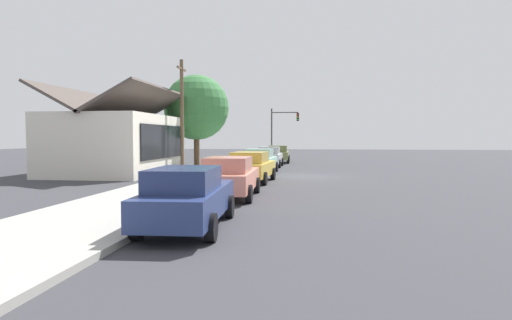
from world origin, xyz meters
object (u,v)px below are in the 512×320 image
at_px(car_mustard, 251,167).
at_px(shade_tree, 196,108).
at_px(car_navy, 188,197).
at_px(car_seafoam, 260,161).
at_px(utility_pole_wooden, 182,113).
at_px(car_coral, 230,177).
at_px(car_silver, 270,157).
at_px(fire_hydrant_red, 258,158).
at_px(traffic_light_main, 282,126).
at_px(car_olive, 278,154).

distance_m(car_mustard, shade_tree, 13.15).
bearing_deg(car_navy, car_seafoam, -2.12).
bearing_deg(utility_pole_wooden, car_coral, -155.49).
distance_m(car_silver, fire_hydrant_red, 3.79).
height_order(car_silver, traffic_light_main, traffic_light_main).
bearing_deg(traffic_light_main, fire_hydrant_red, 164.33).
bearing_deg(car_coral, car_olive, -1.66).
distance_m(car_silver, shade_tree, 6.90).
xyz_separation_m(utility_pole_wooden, fire_hydrant_red, (9.47, -4.00, -3.43)).
xyz_separation_m(car_mustard, utility_pole_wooden, (6.20, 5.55, 3.11)).
bearing_deg(car_navy, shade_tree, 11.41).
bearing_deg(car_silver, car_navy, -179.17).
relative_size(car_navy, shade_tree, 0.69).
relative_size(car_coral, fire_hydrant_red, 6.69).
bearing_deg(car_seafoam, car_silver, 1.31).
bearing_deg(fire_hydrant_red, car_navy, -176.74).
height_order(car_seafoam, car_silver, same).
distance_m(shade_tree, utility_pole_wooden, 4.99).
bearing_deg(car_seafoam, utility_pole_wooden, 88.66).
distance_m(car_coral, car_silver, 18.09).
relative_size(car_coral, car_mustard, 0.99).
height_order(car_navy, fire_hydrant_red, car_navy).
bearing_deg(car_coral, car_navy, 178.66).
bearing_deg(car_mustard, fire_hydrant_red, 8.82).
distance_m(car_navy, traffic_light_main, 33.55).
distance_m(car_navy, shade_tree, 24.04).
distance_m(car_mustard, utility_pole_wooden, 8.88).
bearing_deg(fire_hydrant_red, car_olive, -37.41).
bearing_deg(car_seafoam, fire_hydrant_red, 9.22).
bearing_deg(utility_pole_wooden, fire_hydrant_red, -22.91).
height_order(car_silver, car_olive, same).
bearing_deg(utility_pole_wooden, car_mustard, -138.16).
relative_size(car_coral, utility_pole_wooden, 0.63).
xyz_separation_m(car_mustard, traffic_light_main, (21.58, -0.11, 2.67)).
height_order(car_coral, car_mustard, same).
bearing_deg(car_coral, fire_hydrant_red, 2.45).
xyz_separation_m(car_silver, shade_tree, (-1.01, 5.65, 3.83)).
height_order(car_coral, car_olive, same).
xyz_separation_m(car_navy, shade_tree, (22.99, 5.88, 3.83)).
height_order(shade_tree, utility_pole_wooden, utility_pole_wooden).
bearing_deg(car_seafoam, car_mustard, -176.17).
xyz_separation_m(car_seafoam, car_silver, (6.21, -0.03, -0.00)).
relative_size(car_mustard, car_silver, 1.09).
bearing_deg(car_silver, car_olive, -1.93).
bearing_deg(car_olive, shade_tree, 136.09).
distance_m(car_olive, utility_pole_wooden, 13.14).
height_order(car_seafoam, car_olive, same).
xyz_separation_m(traffic_light_main, fire_hydrant_red, (-5.92, 1.66, -2.99)).
xyz_separation_m(car_coral, fire_hydrant_red, (21.61, 1.54, -0.32)).
bearing_deg(utility_pole_wooden, car_navy, -162.87).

